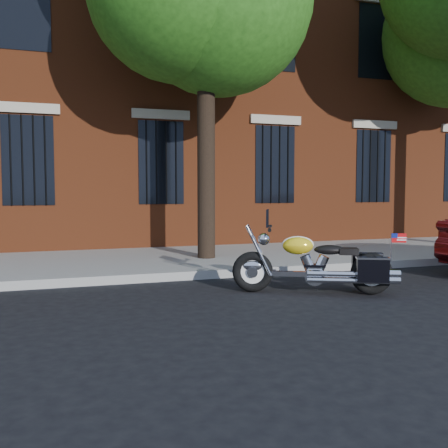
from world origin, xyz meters
name	(u,v)px	position (x,y,z in m)	size (l,w,h in m)	color
ground	(229,294)	(0.00, 0.00, 0.00)	(120.00, 120.00, 0.00)	black
curb	(203,274)	(0.00, 1.38, 0.07)	(40.00, 0.16, 0.15)	gray
sidewalk	(179,260)	(0.00, 3.26, 0.07)	(40.00, 3.60, 0.15)	gray
building	(131,55)	(0.00, 10.06, 6.00)	(26.00, 10.08, 12.00)	brown
motorcycle	(320,266)	(1.30, -0.39, 0.42)	(2.21, 1.39, 1.25)	black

